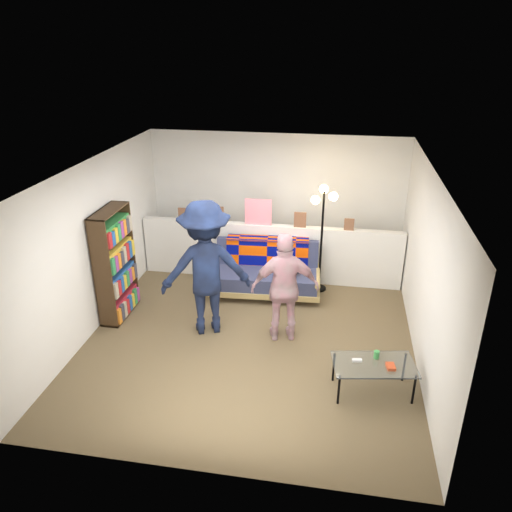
{
  "coord_description": "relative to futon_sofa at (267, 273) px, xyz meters",
  "views": [
    {
      "loc": [
        1.1,
        -5.96,
        3.96
      ],
      "look_at": [
        0.0,
        0.4,
        1.05
      ],
      "focal_mm": 35.0,
      "sensor_mm": 36.0,
      "label": 1
    }
  ],
  "objects": [
    {
      "name": "ledge_decor",
      "position": [
        -0.25,
        0.48,
        0.82
      ],
      "size": [
        2.97,
        0.02,
        0.45
      ],
      "color": "brown",
      "rests_on": "half_wall_ledge"
    },
    {
      "name": "person_left",
      "position": [
        -0.67,
        -1.26,
        0.62
      ],
      "size": [
        1.43,
        1.11,
        1.95
      ],
      "primitive_type": "imported",
      "rotation": [
        0.0,
        0.0,
        3.5
      ],
      "color": "black",
      "rests_on": "ground"
    },
    {
      "name": "person_right",
      "position": [
        0.44,
        -1.3,
        0.44
      ],
      "size": [
        0.98,
        0.56,
        1.58
      ],
      "primitive_type": "imported",
      "rotation": [
        0.0,
        0.0,
        3.34
      ],
      "color": "pink",
      "rests_on": "ground"
    },
    {
      "name": "futon_sofa",
      "position": [
        0.0,
        0.0,
        0.0
      ],
      "size": [
        1.82,
        0.96,
        0.76
      ],
      "color": "tan",
      "rests_on": "ground"
    },
    {
      "name": "coffee_table",
      "position": [
        1.62,
        -2.28,
        0.02
      ],
      "size": [
        1.04,
        0.68,
        0.5
      ],
      "color": "black",
      "rests_on": "ground"
    },
    {
      "name": "floor_lamp",
      "position": [
        0.85,
        0.28,
        0.91
      ],
      "size": [
        0.41,
        0.34,
        1.78
      ],
      "color": "black",
      "rests_on": "ground"
    },
    {
      "name": "half_wall_ledge",
      "position": [
        -0.03,
        0.5,
        0.15
      ],
      "size": [
        4.45,
        0.15,
        1.0
      ],
      "primitive_type": "cube",
      "color": "silver",
      "rests_on": "ground"
    },
    {
      "name": "room_shell",
      "position": [
        -0.03,
        -0.83,
        1.32
      ],
      "size": [
        4.6,
        5.05,
        2.45
      ],
      "color": "silver",
      "rests_on": "ground"
    },
    {
      "name": "ground",
      "position": [
        -0.03,
        -1.3,
        -0.35
      ],
      "size": [
        5.0,
        5.0,
        0.0
      ],
      "primitive_type": "plane",
      "color": "brown",
      "rests_on": "ground"
    },
    {
      "name": "bookshelf",
      "position": [
        -2.11,
        -1.07,
        0.43
      ],
      "size": [
        0.28,
        0.84,
        1.68
      ],
      "color": "#301E10",
      "rests_on": "ground"
    }
  ]
}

